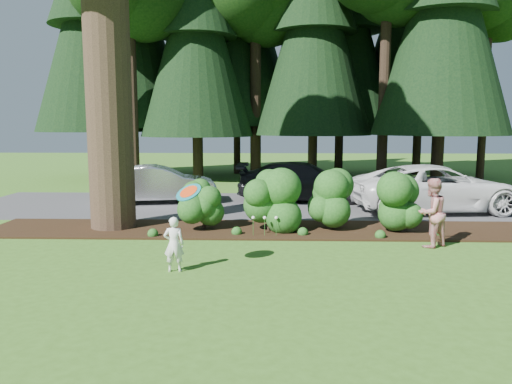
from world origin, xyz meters
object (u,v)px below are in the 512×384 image
(child, at_px, (174,244))
(frisbee, at_px, (189,192))
(car_white_suv, at_px, (437,188))
(car_silver_wagon, at_px, (160,184))
(car_dark_suv, at_px, (304,182))
(adult, at_px, (432,213))

(child, distance_m, frisbee, 1.09)
(car_white_suv, xyz_separation_m, child, (-7.46, -7.01, -0.25))
(car_silver_wagon, bearing_deg, car_dark_suv, -94.99)
(car_white_suv, distance_m, car_dark_suv, 4.83)
(car_dark_suv, bearing_deg, car_silver_wagon, 98.86)
(car_dark_suv, relative_size, frisbee, 8.60)
(child, bearing_deg, car_silver_wagon, -78.84)
(car_white_suv, relative_size, car_dark_suv, 1.11)
(car_white_suv, distance_m, frisbee, 10.01)
(child, bearing_deg, adult, -162.38)
(child, bearing_deg, car_dark_suv, -112.29)
(car_dark_suv, xyz_separation_m, adult, (2.61, -7.00, 0.07))
(car_silver_wagon, height_order, car_white_suv, car_white_suv)
(car_silver_wagon, height_order, car_dark_suv, car_dark_suv)
(car_white_suv, relative_size, child, 5.02)
(car_silver_wagon, height_order, child, car_silver_wagon)
(car_dark_suv, distance_m, adult, 7.48)
(car_white_suv, distance_m, adult, 5.08)
(car_dark_suv, distance_m, frisbee, 9.64)
(car_silver_wagon, xyz_separation_m, car_white_suv, (9.68, -1.59, 0.09))
(car_silver_wagon, xyz_separation_m, child, (2.22, -8.59, -0.16))
(car_dark_suv, bearing_deg, adult, -157.28)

